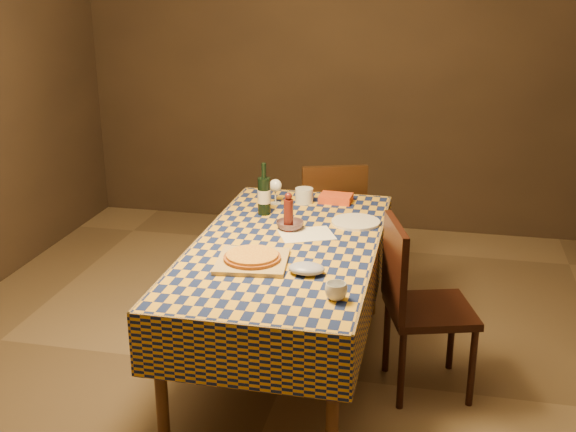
# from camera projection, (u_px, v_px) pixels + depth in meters

# --- Properties ---
(room) EXTENTS (5.00, 5.10, 2.70)m
(room) POSITION_uv_depth(u_px,v_px,m) (286.00, 133.00, 3.54)
(room) COLOR brown
(room) RESTS_ON ground
(dining_table) EXTENTS (0.94, 1.84, 0.77)m
(dining_table) POSITION_uv_depth(u_px,v_px,m) (286.00, 257.00, 3.75)
(dining_table) COLOR brown
(dining_table) RESTS_ON ground
(cutting_board) EXTENTS (0.37, 0.37, 0.02)m
(cutting_board) POSITION_uv_depth(u_px,v_px,m) (252.00, 261.00, 3.46)
(cutting_board) COLOR tan
(cutting_board) RESTS_ON dining_table
(pizza) EXTENTS (0.33, 0.33, 0.03)m
(pizza) POSITION_uv_depth(u_px,v_px,m) (252.00, 257.00, 3.46)
(pizza) COLOR brown
(pizza) RESTS_ON cutting_board
(pepper_mill) EXTENTS (0.06, 0.06, 0.22)m
(pepper_mill) POSITION_uv_depth(u_px,v_px,m) (288.00, 213.00, 3.85)
(pepper_mill) COLOR #4E1612
(pepper_mill) RESTS_ON dining_table
(bowl) EXTENTS (0.20, 0.20, 0.05)m
(bowl) POSITION_uv_depth(u_px,v_px,m) (290.00, 225.00, 3.91)
(bowl) COLOR #604751
(bowl) RESTS_ON dining_table
(wine_glass) EXTENTS (0.08, 0.08, 0.15)m
(wine_glass) POSITION_uv_depth(u_px,v_px,m) (275.00, 186.00, 4.31)
(wine_glass) COLOR white
(wine_glass) RESTS_ON dining_table
(wine_bottle) EXTENTS (0.10, 0.10, 0.30)m
(wine_bottle) POSITION_uv_depth(u_px,v_px,m) (264.00, 195.00, 4.13)
(wine_bottle) COLOR black
(wine_bottle) RESTS_ON dining_table
(deli_tub) EXTENTS (0.14, 0.14, 0.09)m
(deli_tub) POSITION_uv_depth(u_px,v_px,m) (304.00, 196.00, 4.35)
(deli_tub) COLOR silver
(deli_tub) RESTS_ON dining_table
(takeout_container) EXTENTS (0.20, 0.15, 0.05)m
(takeout_container) POSITION_uv_depth(u_px,v_px,m) (336.00, 198.00, 4.37)
(takeout_container) COLOR #CF441B
(takeout_container) RESTS_ON dining_table
(white_plate) EXTENTS (0.29, 0.29, 0.02)m
(white_plate) POSITION_uv_depth(u_px,v_px,m) (356.00, 222.00, 4.01)
(white_plate) COLOR white
(white_plate) RESTS_ON dining_table
(tumbler) EXTENTS (0.11, 0.11, 0.08)m
(tumbler) POSITION_uv_depth(u_px,v_px,m) (336.00, 291.00, 3.08)
(tumbler) COLOR silver
(tumbler) RESTS_ON dining_table
(flour_patch) EXTENTS (0.34, 0.31, 0.00)m
(flour_patch) POSITION_uv_depth(u_px,v_px,m) (307.00, 234.00, 3.84)
(flour_patch) COLOR white
(flour_patch) RESTS_ON dining_table
(flour_bag) EXTENTS (0.21, 0.18, 0.05)m
(flour_bag) POSITION_uv_depth(u_px,v_px,m) (307.00, 269.00, 3.34)
(flour_bag) COLOR #969DC1
(flour_bag) RESTS_ON dining_table
(chair_far) EXTENTS (0.54, 0.54, 0.93)m
(chair_far) POSITION_uv_depth(u_px,v_px,m) (331.00, 221.00, 4.79)
(chair_far) COLOR black
(chair_far) RESTS_ON ground
(chair_right) EXTENTS (0.53, 0.52, 0.93)m
(chair_right) POSITION_uv_depth(u_px,v_px,m) (415.00, 298.00, 3.67)
(chair_right) COLOR black
(chair_right) RESTS_ON ground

